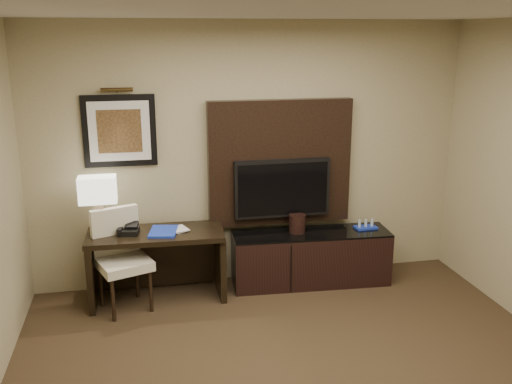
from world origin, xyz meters
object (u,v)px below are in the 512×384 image
object	(u,v)px
ice_bucket	(297,223)
tv	(282,188)
desk_chair	(124,263)
table_lamp	(99,205)
desk_phone	(129,230)
credenza	(311,258)
minibar_tray	(366,225)
desk	(157,266)

from	to	relation	value
ice_bucket	tv	bearing A→B (deg)	142.63
desk_chair	ice_bucket	distance (m)	1.79
tv	desk_chair	bearing A→B (deg)	-167.76
tv	table_lamp	xyz separation A→B (m)	(-1.83, -0.14, -0.03)
table_lamp	desk_phone	distance (m)	0.36
credenza	tv	xyz separation A→B (m)	(-0.28, 0.14, 0.74)
table_lamp	credenza	bearing A→B (deg)	0.10
desk_chair	desk_phone	bearing A→B (deg)	49.09
desk_chair	minibar_tray	world-z (taller)	desk_chair
table_lamp	desk_chair	bearing A→B (deg)	-45.71
table_lamp	desk_phone	size ratio (longest dim) A/B	3.18
ice_bucket	table_lamp	bearing A→B (deg)	-178.90
desk	tv	bearing A→B (deg)	10.40
desk	desk_phone	xyz separation A→B (m)	(-0.25, -0.01, 0.40)
tv	desk_phone	bearing A→B (deg)	-172.84
desk	desk_chair	distance (m)	0.37
credenza	ice_bucket	distance (m)	0.41
tv	table_lamp	distance (m)	1.83
table_lamp	ice_bucket	size ratio (longest dim) A/B	3.03
table_lamp	desk_phone	bearing A→B (deg)	-11.37
desk_phone	minibar_tray	world-z (taller)	desk_phone
desk_phone	ice_bucket	xyz separation A→B (m)	(1.70, 0.09, -0.09)
desk_phone	ice_bucket	world-z (taller)	desk_phone
credenza	minibar_tray	world-z (taller)	minibar_tray
credenza	desk_chair	world-z (taller)	desk_chair
ice_bucket	credenza	bearing A→B (deg)	-13.16
credenza	tv	bearing A→B (deg)	157.07
tv	ice_bucket	xyz separation A→B (m)	(0.14, -0.11, -0.36)
credenza	tv	world-z (taller)	tv
tv	ice_bucket	distance (m)	0.40
credenza	ice_bucket	size ratio (longest dim) A/B	8.51
table_lamp	minibar_tray	xyz separation A→B (m)	(2.71, 0.01, -0.39)
ice_bucket	minibar_tray	size ratio (longest dim) A/B	0.84
desk	ice_bucket	xyz separation A→B (m)	(1.45, 0.08, 0.31)
desk_chair	ice_bucket	xyz separation A→B (m)	(1.76, 0.25, 0.18)
tv	desk_chair	xyz separation A→B (m)	(-1.62, -0.35, -0.54)
desk_chair	minibar_tray	distance (m)	2.52
desk	credenza	distance (m)	1.60
credenza	table_lamp	distance (m)	2.23
desk	credenza	world-z (taller)	desk
credenza	desk	bearing A→B (deg)	-174.98
credenza	tv	distance (m)	0.80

